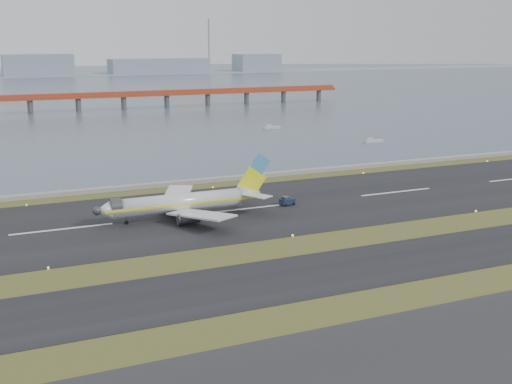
# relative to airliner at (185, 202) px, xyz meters

# --- Properties ---
(ground) EXTENTS (1000.00, 1000.00, 0.00)m
(ground) POSITION_rel_airliner_xyz_m (14.92, -28.44, -3.46)
(ground) COLOR #394C1B
(ground) RESTS_ON ground
(taxiway_strip) EXTENTS (1000.00, 18.00, 0.10)m
(taxiway_strip) POSITION_rel_airliner_xyz_m (14.92, -40.44, -3.41)
(taxiway_strip) COLOR black
(taxiway_strip) RESTS_ON ground
(runway_strip) EXTENTS (1000.00, 45.00, 0.10)m
(runway_strip) POSITION_rel_airliner_xyz_m (14.92, 1.56, -3.41)
(runway_strip) COLOR black
(runway_strip) RESTS_ON ground
(seawall) EXTENTS (1000.00, 2.50, 1.00)m
(seawall) POSITION_rel_airliner_xyz_m (14.92, 31.56, -2.96)
(seawall) COLOR gray
(seawall) RESTS_ON ground
(bay_water) EXTENTS (1400.00, 800.00, 1.30)m
(bay_water) POSITION_rel_airliner_xyz_m (14.92, 431.56, -3.46)
(bay_water) COLOR #455362
(bay_water) RESTS_ON ground
(red_pier) EXTENTS (260.00, 5.00, 10.20)m
(red_pier) POSITION_rel_airliner_xyz_m (34.92, 221.56, 3.82)
(red_pier) COLOR #AB3A1D
(red_pier) RESTS_ON ground
(far_shoreline) EXTENTS (1400.00, 80.00, 60.50)m
(far_shoreline) POSITION_rel_airliner_xyz_m (28.54, 591.56, 2.61)
(far_shoreline) COLOR #8892A1
(far_shoreline) RESTS_ON ground
(airliner) EXTENTS (38.52, 32.89, 12.80)m
(airliner) POSITION_rel_airliner_xyz_m (0.00, 0.00, 0.00)
(airliner) COLOR silver
(airliner) RESTS_ON ground
(pushback_tug) EXTENTS (3.68, 2.63, 2.14)m
(pushback_tug) POSITION_rel_airliner_xyz_m (24.44, 0.86, -2.42)
(pushback_tug) COLOR #142338
(pushback_tug) RESTS_ON ground
(workboat_near) EXTENTS (7.51, 2.86, 1.79)m
(workboat_near) POSITION_rel_airliner_xyz_m (94.21, 70.92, -2.89)
(workboat_near) COLOR silver
(workboat_near) RESTS_ON ground
(workboat_far) EXTENTS (7.52, 2.75, 1.80)m
(workboat_far) POSITION_rel_airliner_xyz_m (75.68, 119.95, -2.89)
(workboat_far) COLOR silver
(workboat_far) RESTS_ON ground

